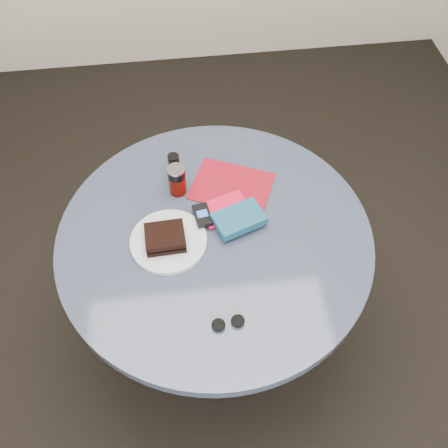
{
  "coord_description": "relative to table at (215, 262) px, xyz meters",
  "views": [
    {
      "loc": [
        -0.08,
        -0.9,
        2.04
      ],
      "look_at": [
        0.03,
        0.0,
        0.8
      ],
      "focal_mm": 40.0,
      "sensor_mm": 36.0,
      "label": 1
    }
  ],
  "objects": [
    {
      "name": "sandwich",
      "position": [
        -0.15,
        -0.02,
        0.2
      ],
      "size": [
        0.12,
        0.11,
        0.04
      ],
      "color": "black",
      "rests_on": "plate"
    },
    {
      "name": "magazine",
      "position": [
        0.08,
        0.19,
        0.17
      ],
      "size": [
        0.32,
        0.29,
        0.0
      ],
      "primitive_type": "cube",
      "rotation": [
        0.0,
        0.0,
        -0.43
      ],
      "color": "maroon",
      "rests_on": "table"
    },
    {
      "name": "red_book",
      "position": [
        0.04,
        0.09,
        0.17
      ],
      "size": [
        0.18,
        0.15,
        0.01
      ],
      "primitive_type": "cube",
      "rotation": [
        0.0,
        0.0,
        0.33
      ],
      "color": "red",
      "rests_on": "magazine"
    },
    {
      "name": "headphones",
      "position": [
        0.0,
        -0.31,
        0.17
      ],
      "size": [
        0.1,
        0.05,
        0.02
      ],
      "color": "black",
      "rests_on": "table"
    },
    {
      "name": "novel",
      "position": [
        0.08,
        0.03,
        0.2
      ],
      "size": [
        0.18,
        0.15,
        0.03
      ],
      "primitive_type": "cube",
      "rotation": [
        0.0,
        0.0,
        0.35
      ],
      "color": "navy",
      "rests_on": "red_book"
    },
    {
      "name": "pepper_grinder",
      "position": [
        -0.11,
        0.27,
        0.21
      ],
      "size": [
        0.05,
        0.05,
        0.09
      ],
      "color": "#4B3120",
      "rests_on": "table"
    },
    {
      "name": "table",
      "position": [
        0.0,
        0.0,
        0.0
      ],
      "size": [
        1.0,
        1.0,
        0.75
      ],
      "color": "black",
      "rests_on": "ground"
    },
    {
      "name": "mp3_player",
      "position": [
        -0.03,
        0.06,
        0.19
      ],
      "size": [
        0.06,
        0.09,
        0.02
      ],
      "color": "black",
      "rests_on": "red_book"
    },
    {
      "name": "plate",
      "position": [
        -0.15,
        -0.01,
        0.17
      ],
      "size": [
        0.24,
        0.24,
        0.02
      ],
      "primitive_type": "cylinder",
      "rotation": [
        0.0,
        0.0,
        0.01
      ],
      "color": "silver",
      "rests_on": "table"
    },
    {
      "name": "soda_can",
      "position": [
        -0.1,
        0.19,
        0.22
      ],
      "size": [
        0.08,
        0.08,
        0.11
      ],
      "color": "#5A0A04",
      "rests_on": "table"
    },
    {
      "name": "ground",
      "position": [
        0.0,
        0.0,
        -0.59
      ],
      "size": [
        4.0,
        4.0,
        0.0
      ],
      "primitive_type": "plane",
      "color": "black",
      "rests_on": "ground"
    }
  ]
}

